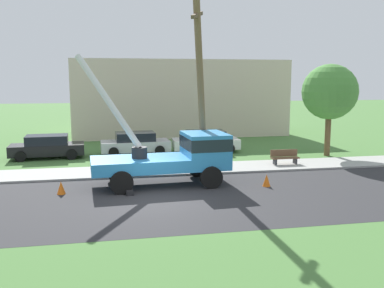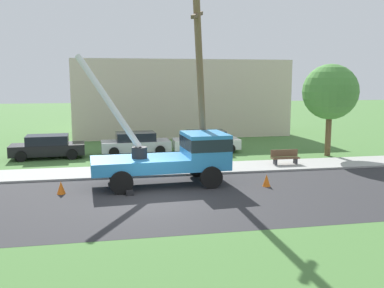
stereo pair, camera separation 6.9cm
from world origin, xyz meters
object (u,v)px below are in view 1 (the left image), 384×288
at_px(leaning_utility_pole, 200,85).
at_px(traffic_cone_ahead, 267,180).
at_px(parked_sedan_black, 47,147).
at_px(roadside_tree_near, 330,92).
at_px(park_bench, 285,158).
at_px(parked_sedan_silver, 135,143).
at_px(utility_truck, 178,154).
at_px(traffic_cone_behind, 61,188).
at_px(parked_sedan_white, 206,141).

relative_size(leaning_utility_pole, traffic_cone_ahead, 15.77).
height_order(parked_sedan_black, roadside_tree_near, roadside_tree_near).
relative_size(traffic_cone_ahead, park_bench, 0.35).
bearing_deg(parked_sedan_black, parked_sedan_silver, 4.48).
bearing_deg(parked_sedan_black, leaning_utility_pole, -40.58).
xyz_separation_m(utility_truck, leaning_utility_pole, (1.28, 0.99, 3.13)).
height_order(leaning_utility_pole, traffic_cone_behind, leaning_utility_pole).
bearing_deg(parked_sedan_white, utility_truck, -111.16).
distance_m(utility_truck, traffic_cone_ahead, 4.23).
xyz_separation_m(parked_sedan_black, parked_sedan_white, (10.09, 0.41, 0.00)).
xyz_separation_m(traffic_cone_behind, roadside_tree_near, (15.66, 6.31, 3.74)).
relative_size(leaning_utility_pole, park_bench, 5.52).
bearing_deg(parked_sedan_black, utility_truck, -49.26).
height_order(parked_sedan_white, park_bench, parked_sedan_white).
xyz_separation_m(traffic_cone_behind, parked_sedan_black, (-1.68, 8.83, 0.43)).
height_order(traffic_cone_behind, parked_sedan_silver, parked_sedan_silver).
bearing_deg(park_bench, utility_truck, -155.63).
bearing_deg(utility_truck, parked_sedan_white, 68.84).
bearing_deg(traffic_cone_ahead, leaning_utility_pole, 138.69).
bearing_deg(roadside_tree_near, traffic_cone_ahead, -134.53).
distance_m(parked_sedan_white, roadside_tree_near, 8.49).
bearing_deg(parked_sedan_silver, parked_sedan_white, -0.12).
bearing_deg(parked_sedan_black, parked_sedan_white, 2.35).
bearing_deg(leaning_utility_pole, parked_sedan_silver, 110.18).
height_order(parked_sedan_black, park_bench, parked_sedan_black).
height_order(leaning_utility_pole, traffic_cone_ahead, leaning_utility_pole).
relative_size(leaning_utility_pole, parked_sedan_silver, 1.97).
relative_size(parked_sedan_black, park_bench, 2.81).
distance_m(traffic_cone_ahead, parked_sedan_silver, 11.04).
distance_m(traffic_cone_behind, parked_sedan_silver, 9.98).
bearing_deg(park_bench, parked_sedan_white, 121.69).
height_order(parked_sedan_black, parked_sedan_silver, same).
distance_m(utility_truck, leaning_utility_pole, 3.52).
height_order(parked_sedan_white, roadside_tree_near, roadside_tree_near).
distance_m(parked_sedan_silver, parked_sedan_white, 4.68).
xyz_separation_m(utility_truck, park_bench, (6.57, 2.98, -0.95)).
bearing_deg(parked_sedan_black, traffic_cone_behind, -79.21).
distance_m(traffic_cone_behind, roadside_tree_near, 17.29).
relative_size(leaning_utility_pole, parked_sedan_black, 1.97).
xyz_separation_m(park_bench, roadside_tree_near, (3.92, 2.46, 3.55)).
height_order(traffic_cone_ahead, traffic_cone_behind, same).
height_order(parked_sedan_silver, parked_sedan_white, same).
bearing_deg(traffic_cone_behind, parked_sedan_silver, 68.04).
bearing_deg(utility_truck, traffic_cone_behind, -170.43).
xyz_separation_m(leaning_utility_pole, roadside_tree_near, (9.21, 4.44, -0.52)).
xyz_separation_m(traffic_cone_ahead, traffic_cone_behind, (-9.04, 0.42, 0.00)).
bearing_deg(traffic_cone_ahead, parked_sedan_silver, 118.78).
distance_m(parked_sedan_silver, park_bench, 9.66).
relative_size(parked_sedan_white, park_bench, 2.80).
xyz_separation_m(parked_sedan_silver, parked_sedan_white, (4.68, -0.01, 0.00)).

